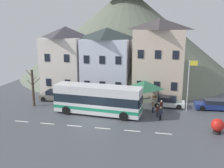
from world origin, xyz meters
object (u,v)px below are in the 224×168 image
(parked_car_01, at_px, (55,95))
(pedestrian_00, at_px, (160,112))
(flagpole, at_px, (189,82))
(harbour_buoy, at_px, (218,125))
(townhouse_00, at_px, (66,59))
(pedestrian_03, at_px, (161,106))
(bus_shelter, at_px, (145,85))
(transit_bus, at_px, (98,100))
(townhouse_01, at_px, (107,61))
(public_bench, at_px, (158,99))
(parked_car_02, at_px, (214,105))
(bare_tree_00, at_px, (33,88))
(hilltop_castle, at_px, (127,30))
(parked_car_00, at_px, (168,102))
(pedestrian_02, at_px, (153,106))
(pedestrian_01, at_px, (157,110))
(townhouse_02, at_px, (159,58))

(parked_car_01, bearing_deg, pedestrian_00, 159.14)
(flagpole, bearing_deg, harbour_buoy, -69.03)
(townhouse_00, bearing_deg, pedestrian_03, -27.62)
(bus_shelter, xyz_separation_m, flagpole, (5.21, -0.60, 0.74))
(townhouse_00, distance_m, bus_shelter, 14.19)
(pedestrian_03, bearing_deg, harbour_buoy, -42.64)
(parked_car_01, bearing_deg, bus_shelter, 175.14)
(transit_bus, height_order, pedestrian_03, transit_bus)
(townhouse_01, xyz_separation_m, harbour_buoy, (13.60, -12.12, -4.08))
(transit_bus, height_order, public_bench, transit_bus)
(parked_car_02, distance_m, bare_tree_00, 22.63)
(parked_car_02, bearing_deg, hilltop_castle, -60.89)
(townhouse_00, relative_size, parked_car_02, 2.19)
(bare_tree_00, bearing_deg, townhouse_00, 82.25)
(parked_car_00, height_order, pedestrian_02, pedestrian_02)
(flagpole, bearing_deg, pedestrian_02, -160.78)
(townhouse_01, bearing_deg, pedestrian_02, -45.58)
(pedestrian_02, height_order, harbour_buoy, pedestrian_02)
(hilltop_castle, xyz_separation_m, pedestrian_03, (7.98, -24.30, -8.29))
(townhouse_01, distance_m, parked_car_00, 10.95)
(townhouse_00, height_order, transit_bus, townhouse_00)
(pedestrian_01, distance_m, flagpole, 5.23)
(parked_car_01, bearing_deg, pedestrian_02, 166.96)
(pedestrian_03, height_order, flagpole, flagpole)
(parked_car_00, bearing_deg, pedestrian_01, -102.95)
(parked_car_00, height_order, parked_car_02, parked_car_00)
(townhouse_00, relative_size, bare_tree_00, 2.12)
(townhouse_02, bearing_deg, flagpole, -58.88)
(pedestrian_02, bearing_deg, public_bench, 84.26)
(parked_car_01, bearing_deg, pedestrian_03, 168.63)
(townhouse_01, distance_m, harbour_buoy, 18.67)
(parked_car_00, bearing_deg, parked_car_02, 2.31)
(townhouse_02, relative_size, bare_tree_00, 2.37)
(townhouse_01, relative_size, flagpole, 1.58)
(pedestrian_03, relative_size, flagpole, 0.25)
(townhouse_01, height_order, pedestrian_01, townhouse_01)
(townhouse_00, relative_size, public_bench, 6.23)
(townhouse_02, xyz_separation_m, pedestrian_01, (0.39, -9.11, -4.73))
(townhouse_01, relative_size, hilltop_castle, 0.23)
(bus_shelter, relative_size, pedestrian_02, 2.41)
(hilltop_castle, bearing_deg, parked_car_00, -68.18)
(public_bench, distance_m, bare_tree_00, 16.35)
(townhouse_02, distance_m, pedestrian_02, 9.03)
(townhouse_01, relative_size, public_bench, 6.14)
(townhouse_01, height_order, bus_shelter, townhouse_01)
(harbour_buoy, bearing_deg, pedestrian_01, 150.24)
(townhouse_01, relative_size, townhouse_02, 0.88)
(townhouse_02, relative_size, harbour_buoy, 7.47)
(parked_car_01, height_order, public_bench, parked_car_01)
(bus_shelter, distance_m, pedestrian_00, 5.16)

